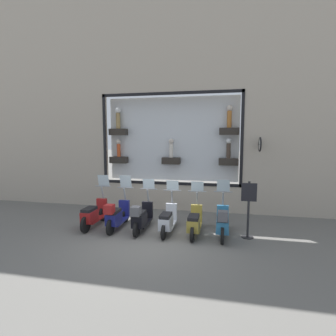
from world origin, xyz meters
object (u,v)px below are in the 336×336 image
object	(u,v)px
scooter_red_5	(94,214)
scooter_silver_2	(168,220)
scooter_teal_0	(222,222)
scooter_black_3	(141,217)
scooter_olive_1	(194,222)
shop_sign_post	(248,207)
scooter_navy_4	(117,216)

from	to	relation	value
scooter_red_5	scooter_silver_2	bearing A→B (deg)	-90.24
scooter_teal_0	scooter_black_3	xyz separation A→B (m)	(-0.00, 2.57, -0.01)
scooter_olive_1	shop_sign_post	distance (m)	1.70
scooter_silver_2	scooter_red_5	size ratio (longest dim) A/B	0.99
scooter_olive_1	scooter_black_3	bearing A→B (deg)	91.97
scooter_red_5	scooter_olive_1	bearing A→B (deg)	-90.18
scooter_black_3	scooter_teal_0	bearing A→B (deg)	-89.91
scooter_silver_2	scooter_red_5	distance (m)	2.57
scooter_teal_0	scooter_olive_1	distance (m)	0.86
scooter_black_3	scooter_navy_4	size ratio (longest dim) A/B	1.00
scooter_olive_1	scooter_silver_2	distance (m)	0.86
scooter_silver_2	scooter_olive_1	bearing A→B (deg)	-90.02
scooter_silver_2	shop_sign_post	distance (m)	2.53
scooter_olive_1	scooter_navy_4	bearing A→B (deg)	91.18
scooter_teal_0	shop_sign_post	size ratio (longest dim) A/B	1.04
scooter_teal_0	scooter_red_5	world-z (taller)	scooter_red_5
scooter_teal_0	scooter_black_3	size ratio (longest dim) A/B	1.00
scooter_navy_4	scooter_red_5	bearing A→B (deg)	85.72
shop_sign_post	scooter_silver_2	bearing A→B (deg)	92.40
scooter_navy_4	scooter_teal_0	bearing A→B (deg)	-90.03
scooter_teal_0	scooter_silver_2	distance (m)	1.72
scooter_olive_1	scooter_red_5	bearing A→B (deg)	89.82
scooter_teal_0	scooter_red_5	size ratio (longest dim) A/B	1.00
scooter_teal_0	scooter_navy_4	world-z (taller)	scooter_navy_4
scooter_red_5	shop_sign_post	xyz separation A→B (m)	(0.09, -5.04, 0.49)
scooter_silver_2	scooter_black_3	distance (m)	0.86
scooter_olive_1	shop_sign_post	bearing A→B (deg)	-86.32
shop_sign_post	scooter_teal_0	bearing A→B (deg)	101.84
scooter_black_3	scooter_olive_1	bearing A→B (deg)	-88.03
scooter_teal_0	scooter_red_5	xyz separation A→B (m)	(0.07, 4.29, -0.03)
scooter_olive_1	scooter_navy_4	size ratio (longest dim) A/B	0.99
scooter_olive_1	scooter_red_5	xyz separation A→B (m)	(0.01, 3.43, 0.03)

